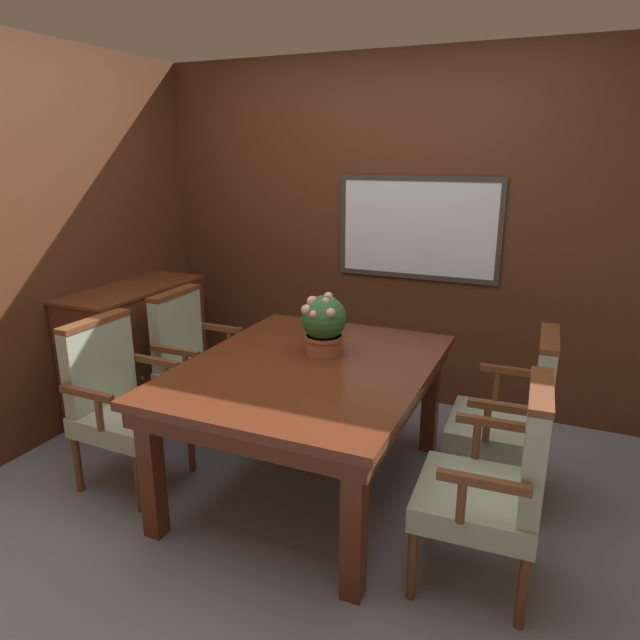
% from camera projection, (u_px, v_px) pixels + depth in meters
% --- Properties ---
extents(ground_plane, '(14.00, 14.00, 0.00)m').
position_uv_depth(ground_plane, '(274.00, 511.00, 2.97)').
color(ground_plane, gray).
extents(wall_back, '(7.20, 0.08, 2.45)m').
position_uv_depth(wall_back, '(381.00, 234.00, 4.10)').
color(wall_back, '#4C2816').
rests_on(wall_back, ground_plane).
extents(wall_left, '(0.06, 7.20, 2.45)m').
position_uv_depth(wall_left, '(4.00, 255.00, 3.28)').
color(wall_left, '#4C2816').
rests_on(wall_left, ground_plane).
extents(dining_table, '(1.23, 1.56, 0.73)m').
position_uv_depth(dining_table, '(309.00, 380.00, 3.01)').
color(dining_table, '#562614').
rests_on(dining_table, ground_plane).
extents(chair_left_far, '(0.50, 0.55, 0.93)m').
position_uv_depth(chair_left_far, '(195.00, 357.00, 3.75)').
color(chair_left_far, brown).
rests_on(chair_left_far, ground_plane).
extents(chair_right_near, '(0.51, 0.56, 0.93)m').
position_uv_depth(chair_right_near, '(497.00, 481.00, 2.35)').
color(chair_right_near, brown).
rests_on(chair_right_near, ground_plane).
extents(chair_left_near, '(0.51, 0.55, 0.93)m').
position_uv_depth(chair_left_near, '(120.00, 398.00, 3.14)').
color(chair_left_near, brown).
rests_on(chair_left_near, ground_plane).
extents(chair_right_far, '(0.51, 0.56, 0.93)m').
position_uv_depth(chair_right_far, '(514.00, 413.00, 2.95)').
color(chair_right_far, brown).
rests_on(chair_right_far, ground_plane).
extents(potted_plant, '(0.25, 0.25, 0.34)m').
position_uv_depth(potted_plant, '(323.00, 323.00, 3.09)').
color(potted_plant, '#9E5638').
rests_on(potted_plant, dining_table).
extents(sideboard_cabinet, '(0.47, 1.07, 0.90)m').
position_uv_depth(sideboard_cabinet, '(138.00, 349.00, 4.04)').
color(sideboard_cabinet, '#512816').
rests_on(sideboard_cabinet, ground_plane).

